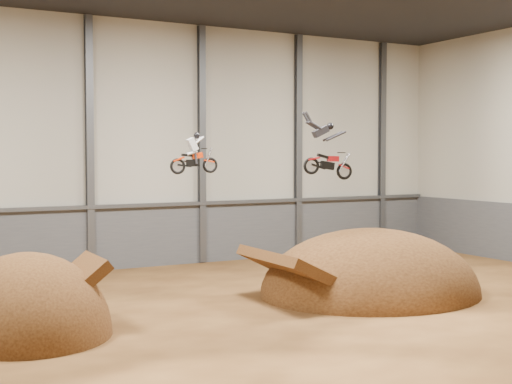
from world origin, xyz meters
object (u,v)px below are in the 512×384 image
landing_ramp (370,294)px  fmx_rider_b (327,147)px  fmx_rider_a (194,151)px  takeoff_ramp (28,335)px

landing_ramp → fmx_rider_b: 7.24m
landing_ramp → fmx_rider_a: fmx_rider_a is taller
fmx_rider_b → landing_ramp: bearing=14.3°
takeoff_ramp → fmx_rider_b: fmx_rider_b is taller
takeoff_ramp → fmx_rider_b: size_ratio=2.21×
landing_ramp → fmx_rider_a: bearing=163.7°
takeoff_ramp → landing_ramp: landing_ramp is taller
fmx_rider_a → fmx_rider_b: size_ratio=0.70×
landing_ramp → fmx_rider_b: bearing=-175.5°
landing_ramp → fmx_rider_a: size_ratio=4.89×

